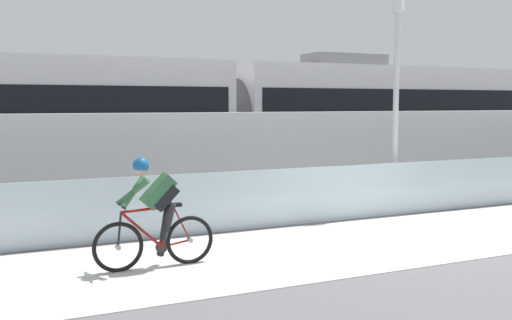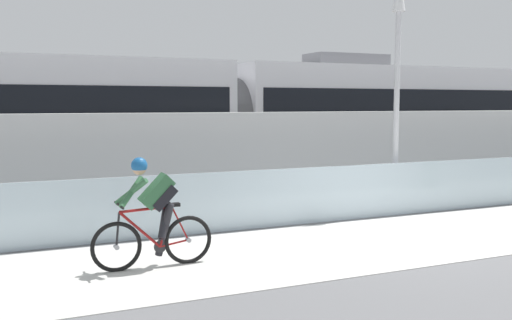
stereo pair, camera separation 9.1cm
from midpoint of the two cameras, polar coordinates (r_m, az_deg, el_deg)
name	(u,v)px [view 1 (the left image)]	position (r m, az deg, el deg)	size (l,w,h in m)	color
ground_plane	(401,239)	(10.67, 13.69, -7.44)	(200.00, 200.00, 0.00)	slate
bike_path_deck	(401,238)	(10.67, 13.69, -7.40)	(32.00, 3.20, 0.01)	silver
glass_parapet	(344,193)	(12.04, 8.28, -3.17)	(32.00, 0.05, 1.11)	silver
concrete_barrier_wall	(301,159)	(13.51, 4.17, 0.08)	(32.00, 0.36, 2.17)	silver
tram_rail_near	(256,191)	(15.85, -0.19, -3.03)	(32.00, 0.08, 0.01)	#595654
tram_rail_far	(235,184)	(17.15, -2.18, -2.38)	(32.00, 0.08, 0.01)	#595654
tram	(227,121)	(16.13, -3.02, 3.85)	(22.56, 2.54, 3.81)	silver
cyclist_on_bike	(155,214)	(8.55, -10.10, -5.23)	(1.77, 0.58, 1.61)	black
lamp_post_antenna	(397,60)	(13.05, 13.32, 9.46)	(0.28, 0.28, 5.20)	gray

